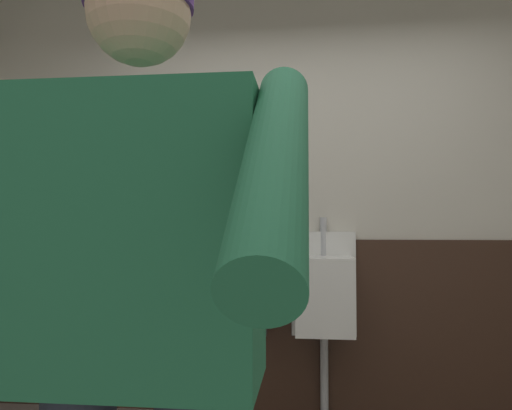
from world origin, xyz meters
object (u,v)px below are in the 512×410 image
(urinal_middle, at_px, (324,294))
(soap_dispenser, at_px, (181,212))
(person, at_px, (134,322))
(urinal_left, at_px, (202,292))

(urinal_middle, height_order, soap_dispenser, soap_dispenser)
(urinal_middle, relative_size, person, 0.73)
(urinal_left, height_order, urinal_middle, same)
(urinal_middle, distance_m, soap_dispenser, 1.05)
(urinal_middle, xyz_separation_m, soap_dispenser, (-0.92, 0.12, 0.50))
(soap_dispenser, bearing_deg, urinal_middle, -7.42)
(urinal_middle, xyz_separation_m, person, (-0.42, -2.06, 0.23))
(urinal_left, relative_size, soap_dispenser, 6.89)
(urinal_left, relative_size, person, 0.73)
(urinal_left, distance_m, person, 2.10)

